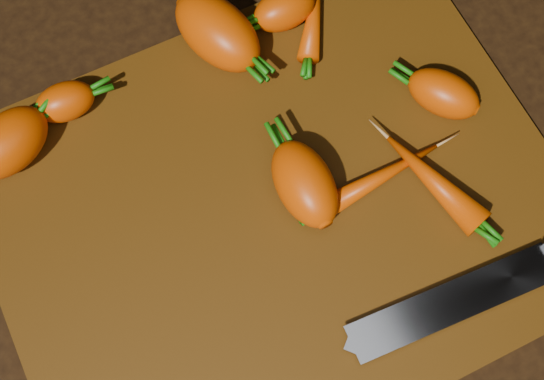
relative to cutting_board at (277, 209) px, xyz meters
name	(u,v)px	position (x,y,z in m)	size (l,w,h in m)	color
ground	(277,213)	(0.00, 0.00, -0.01)	(2.00, 2.00, 0.01)	black
cutting_board	(277,209)	(0.00, 0.00, 0.00)	(0.50, 0.40, 0.01)	#532F0A
carrot_0	(10,143)	(-0.19, 0.15, 0.03)	(0.08, 0.05, 0.05)	#E64A03
carrot_1	(218,32)	(0.02, 0.17, 0.03)	(0.10, 0.06, 0.06)	#E64A03
carrot_2	(304,184)	(0.03, 0.00, 0.03)	(0.08, 0.05, 0.05)	#E64A03
carrot_3	(284,9)	(0.09, 0.17, 0.03)	(0.06, 0.04, 0.04)	#E64A03
carrot_4	(65,102)	(-0.13, 0.17, 0.02)	(0.06, 0.04, 0.04)	#E64A03
carrot_5	(443,94)	(0.18, 0.02, 0.03)	(0.07, 0.04, 0.04)	#E64A03
carrot_6	(314,14)	(0.12, 0.16, 0.02)	(0.10, 0.02, 0.02)	#E64A03
carrot_7	(379,178)	(0.09, -0.02, 0.02)	(0.12, 0.02, 0.02)	#E64A03
carrot_8	(433,181)	(0.13, -0.04, 0.02)	(0.11, 0.03, 0.03)	#E64A03
knife	(473,294)	(0.11, -0.14, 0.01)	(0.31, 0.04, 0.02)	gray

